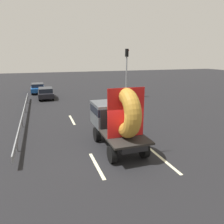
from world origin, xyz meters
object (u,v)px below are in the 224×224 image
at_px(traffic_light, 127,66).
at_px(oncoming_car, 38,88).
at_px(flatbed_truck, 117,117).
at_px(distant_sedan, 46,93).

relative_size(traffic_light, oncoming_car, 1.44).
bearing_deg(flatbed_truck, oncoming_car, 101.51).
relative_size(flatbed_truck, traffic_light, 0.81).
distance_m(distant_sedan, oncoming_car, 4.68).
xyz_separation_m(flatbed_truck, distant_sedan, (-3.27, 15.85, -1.03)).
relative_size(distant_sedan, traffic_light, 0.70).
height_order(flatbed_truck, distant_sedan, flatbed_truck).
height_order(traffic_light, oncoming_car, traffic_light).
relative_size(flatbed_truck, oncoming_car, 1.16).
bearing_deg(flatbed_truck, distant_sedan, 101.68).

